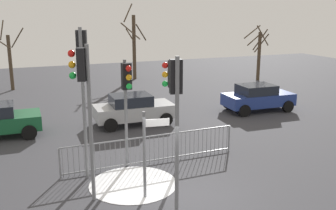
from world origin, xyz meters
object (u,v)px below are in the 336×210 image
(traffic_light_mid_left, at_px, (127,90))
(car_blue_near, at_px, (258,97))
(traffic_light_mid_right, at_px, (176,100))
(car_silver_mid, at_px, (133,109))
(bare_tree_centre, at_px, (134,45))
(bare_tree_right, at_px, (10,59))
(traffic_light_foreground_right, at_px, (83,89))
(direction_sign_post, at_px, (147,150))
(bare_tree_left, at_px, (259,52))
(traffic_light_foreground_left, at_px, (83,70))
(traffic_light_rear_left, at_px, (173,90))

(traffic_light_mid_left, relative_size, car_blue_near, 0.99)
(traffic_light_mid_right, distance_m, car_silver_mid, 8.93)
(bare_tree_centre, bearing_deg, car_silver_mid, -107.38)
(bare_tree_right, bearing_deg, traffic_light_foreground_right, -84.09)
(direction_sign_post, relative_size, bare_tree_centre, 0.45)
(direction_sign_post, height_order, bare_tree_centre, bare_tree_centre)
(traffic_light_mid_right, height_order, bare_tree_centre, bare_tree_centre)
(bare_tree_left, height_order, bare_tree_right, bare_tree_right)
(car_blue_near, xyz_separation_m, bare_tree_right, (-12.50, 11.17, 1.36))
(traffic_light_foreground_left, height_order, traffic_light_foreground_right, traffic_light_foreground_left)
(traffic_light_foreground_right, height_order, car_blue_near, traffic_light_foreground_right)
(traffic_light_mid_left, height_order, traffic_light_rear_left, traffic_light_rear_left)
(bare_tree_left, distance_m, bare_tree_right, 18.38)
(car_silver_mid, height_order, bare_tree_left, bare_tree_left)
(traffic_light_rear_left, xyz_separation_m, car_blue_near, (7.58, 6.03, -2.15))
(traffic_light_foreground_right, height_order, car_silver_mid, traffic_light_foreground_right)
(traffic_light_mid_right, distance_m, bare_tree_right, 20.01)
(traffic_light_foreground_right, bearing_deg, traffic_light_foreground_left, 7.48)
(traffic_light_foreground_right, relative_size, bare_tree_left, 1.06)
(direction_sign_post, height_order, car_blue_near, direction_sign_post)
(traffic_light_mid_left, bearing_deg, car_silver_mid, -111.05)
(traffic_light_rear_left, distance_m, car_blue_near, 9.92)
(car_silver_mid, bearing_deg, bare_tree_right, 117.24)
(traffic_light_foreground_right, distance_m, direction_sign_post, 2.52)
(traffic_light_rear_left, relative_size, car_silver_mid, 1.04)
(traffic_light_mid_right, height_order, direction_sign_post, traffic_light_mid_right)
(car_silver_mid, relative_size, bare_tree_left, 0.89)
(traffic_light_foreground_left, distance_m, bare_tree_right, 16.59)
(direction_sign_post, bearing_deg, traffic_light_mid_right, -55.11)
(car_blue_near, distance_m, car_silver_mid, 7.12)
(traffic_light_rear_left, relative_size, direction_sign_post, 1.50)
(bare_tree_left, bearing_deg, direction_sign_post, -133.12)
(traffic_light_mid_right, xyz_separation_m, bare_tree_left, (14.12, 16.61, -0.98))
(traffic_light_rear_left, bearing_deg, car_silver_mid, 0.94)
(direction_sign_post, relative_size, car_blue_near, 0.69)
(traffic_light_foreground_right, relative_size, car_silver_mid, 1.19)
(traffic_light_foreground_left, xyz_separation_m, car_silver_mid, (3.21, 5.30, -2.85))
(traffic_light_mid_left, height_order, car_silver_mid, traffic_light_mid_left)
(traffic_light_mid_right, distance_m, bare_tree_centre, 21.22)
(direction_sign_post, bearing_deg, traffic_light_foreground_left, 130.77)
(car_blue_near, relative_size, bare_tree_centre, 0.65)
(traffic_light_rear_left, xyz_separation_m, bare_tree_left, (13.22, 14.22, -0.72))
(traffic_light_mid_left, distance_m, traffic_light_rear_left, 1.63)
(car_blue_near, bearing_deg, traffic_light_foreground_right, -144.79)
(car_silver_mid, bearing_deg, traffic_light_foreground_left, -119.80)
(traffic_light_rear_left, bearing_deg, traffic_light_foreground_right, 111.90)
(direction_sign_post, relative_size, bare_tree_right, 0.56)
(traffic_light_foreground_right, bearing_deg, bare_tree_centre, -3.66)
(traffic_light_rear_left, xyz_separation_m, bare_tree_centre, (4.24, 18.20, -0.18))
(direction_sign_post, distance_m, bare_tree_centre, 20.41)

